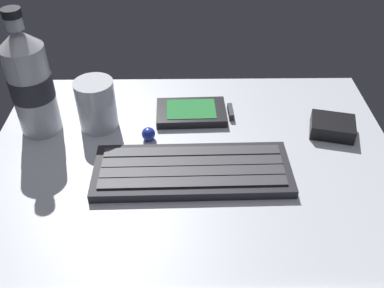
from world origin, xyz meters
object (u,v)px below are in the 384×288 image
object	(u,v)px
handheld_device	(195,112)
water_bottle	(30,82)
charger_block	(332,127)
keyboard	(192,170)
juice_cup	(97,106)
trackball_mouse	(148,134)

from	to	relation	value
handheld_device	water_bottle	xyz separation A→B (cm)	(-25.74, -3.32, 8.28)
water_bottle	charger_block	size ratio (longest dim) A/B	2.97
keyboard	handheld_device	bearing A→B (deg)	87.53
juice_cup	trackball_mouse	size ratio (longest dim) A/B	3.86
trackball_mouse	water_bottle	bearing A→B (deg)	170.01
keyboard	trackball_mouse	size ratio (longest dim) A/B	13.27
juice_cup	charger_block	distance (cm)	39.04
water_bottle	charger_block	bearing A→B (deg)	-2.10
water_bottle	charger_block	xyz separation A→B (cm)	(48.35, -1.78, -7.81)
juice_cup	trackball_mouse	distance (cm)	9.85
juice_cup	charger_block	bearing A→B (deg)	-3.66
charger_block	trackball_mouse	size ratio (longest dim) A/B	3.18
keyboard	handheld_device	xyz separation A→B (cm)	(0.64, 14.91, -0.08)
keyboard	charger_block	xyz separation A→B (cm)	(23.25, 9.82, 0.39)
handheld_device	juice_cup	bearing A→B (deg)	-170.88
charger_block	water_bottle	bearing A→B (deg)	177.90
handheld_device	trackball_mouse	bearing A→B (deg)	-139.66
handheld_device	water_bottle	size ratio (longest dim) A/B	0.62
handheld_device	keyboard	bearing A→B (deg)	-92.47
charger_block	trackball_mouse	bearing A→B (deg)	-177.33
keyboard	trackball_mouse	world-z (taller)	trackball_mouse
juice_cup	handheld_device	bearing A→B (deg)	9.12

